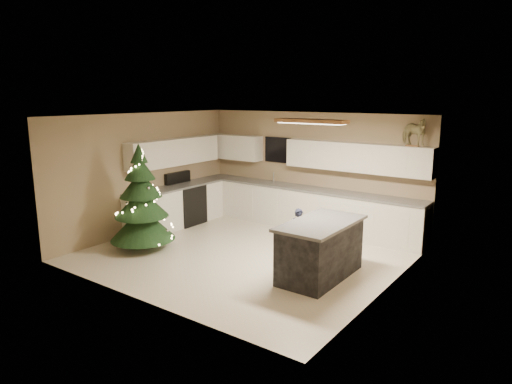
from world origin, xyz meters
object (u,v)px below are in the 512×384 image
island (320,249)px  toddler (299,232)px  bar_stool (295,239)px  rocking_horse (413,131)px  christmas_tree (142,206)px

island → toddler: 1.06m
bar_stool → toddler: bearing=111.6°
toddler → rocking_horse: 2.94m
bar_stool → toddler: size_ratio=0.68×
bar_stool → rocking_horse: (1.26, 2.24, 1.82)m
island → rocking_horse: 3.13m
toddler → christmas_tree: bearing=179.6°
island → toddler: island is taller
christmas_tree → toddler: size_ratio=2.29×
island → bar_stool: bearing=159.8°
christmas_tree → rocking_horse: bearing=37.8°
bar_stool → christmas_tree: christmas_tree is taller
toddler → rocking_horse: bearing=23.1°
bar_stool → rocking_horse: rocking_horse is taller
toddler → rocking_horse: size_ratio=1.31×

